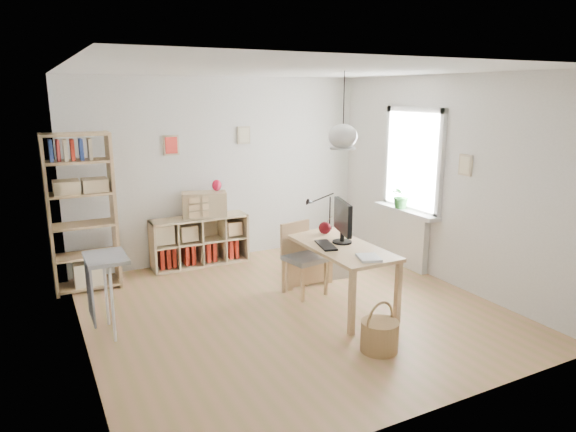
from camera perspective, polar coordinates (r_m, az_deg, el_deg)
name	(u,v)px	position (r m, az deg, el deg)	size (l,w,h in m)	color
ground	(292,309)	(6.10, 0.46, -10.33)	(4.50, 4.50, 0.00)	#AE7C57
room_shell	(343,136)	(5.75, 6.13, 8.80)	(4.50, 4.50, 4.50)	white
window_unit	(413,160)	(7.40, 13.77, 6.04)	(0.07, 1.16, 1.46)	white
radiator	(407,240)	(7.61, 13.08, -2.59)	(0.10, 0.80, 0.80)	white
windowsill	(406,211)	(7.47, 12.96, 0.53)	(0.22, 1.20, 0.06)	white
desk	(340,253)	(6.01, 5.81, -4.08)	(0.70, 1.50, 0.75)	tan
cube_shelf	(198,245)	(7.64, -10.00, -3.15)	(1.40, 0.38, 0.72)	#CBB486
tall_bookshelf	(81,206)	(6.90, -22.03, 1.00)	(0.80, 0.38, 2.00)	tan
side_table	(100,274)	(5.61, -20.16, -6.05)	(0.40, 0.55, 0.85)	#98989A
chair	(302,254)	(6.42, 1.54, -4.22)	(0.51, 0.51, 0.90)	#98989A
wicker_basket	(380,335)	(5.22, 10.14, -12.86)	(0.37, 0.37, 0.51)	olive
storage_chest	(325,262)	(7.15, 4.14, -5.09)	(0.61, 0.67, 0.58)	silver
monitor	(343,220)	(6.00, 6.10, -0.39)	(0.23, 0.57, 0.50)	black
keyboard	(326,245)	(5.92, 4.24, -3.25)	(0.16, 0.42, 0.02)	black
task_lamp	(318,208)	(6.44, 3.38, 0.87)	(0.43, 0.16, 0.45)	black
yarn_ball	(325,228)	(6.41, 4.12, -1.33)	(0.15, 0.15, 0.15)	#45090F
paper_tray	(369,258)	(5.52, 8.97, -4.61)	(0.22, 0.27, 0.03)	white
drawer_chest	(204,204)	(7.49, -9.28, 1.28)	(0.63, 0.29, 0.36)	#CBB486
red_vase	(217,185)	(7.50, -7.92, 3.39)	(0.14, 0.14, 0.16)	maroon
potted_plant	(401,196)	(7.48, 12.48, 2.24)	(0.33, 0.28, 0.36)	#27682A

